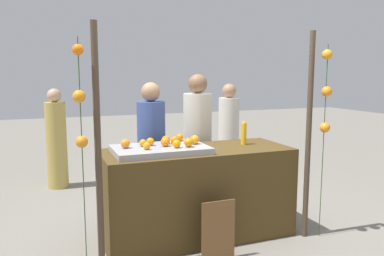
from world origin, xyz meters
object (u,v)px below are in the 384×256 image
Objects in this scene: juice_bottle at (244,134)px; chalkboard_sign at (218,231)px; stall_counter at (197,193)px; vendor_right at (198,149)px; orange_1 at (166,140)px; vendor_left at (152,157)px; orange_0 at (125,144)px.

juice_bottle is 1.17m from chalkboard_sign.
vendor_right is at bearing 67.83° from stall_counter.
orange_1 is at bearing 112.49° from chalkboard_sign.
vendor_left reaches higher than orange_1.
stall_counter is at bearing -0.88° from orange_0.
vendor_left is (-0.01, 0.52, -0.29)m from orange_1.
chalkboard_sign is 1.36m from vendor_right.
orange_1 is 0.83m from vendor_right.
orange_0 reaches higher than chalkboard_sign.
orange_0 is 1.31m from juice_bottle.
vendor_left is at bearing 148.39° from juice_bottle.
orange_1 reaches higher than stall_counter.
chalkboard_sign is at bearing -92.74° from stall_counter.
orange_0 is (-0.74, 0.01, 0.57)m from stall_counter.
stall_counter is at bearing -173.88° from juice_bottle.
vendor_left reaches higher than orange_0.
vendor_right is (1.00, 0.64, -0.25)m from orange_0.
vendor_left is at bearing -176.56° from vendor_right.
chalkboard_sign is (-0.60, -0.64, -0.77)m from juice_bottle.
juice_bottle is at bearing 6.12° from stall_counter.
chalkboard_sign is 0.34× the size of vendor_right.
stall_counter reaches higher than chalkboard_sign.
stall_counter is 1.15× the size of vendor_right.
orange_1 is 1.05m from chalkboard_sign.
stall_counter is 0.65m from orange_1.
orange_1 is (-0.31, 0.09, 0.57)m from stall_counter.
orange_0 is 1.20m from chalkboard_sign.
orange_1 is 0.88m from juice_bottle.
juice_bottle is (0.57, 0.06, 0.59)m from stall_counter.
chalkboard_sign is 1.31m from vendor_left.
vendor_left reaches higher than juice_bottle.
chalkboard_sign is (0.71, -0.59, -0.76)m from orange_0.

